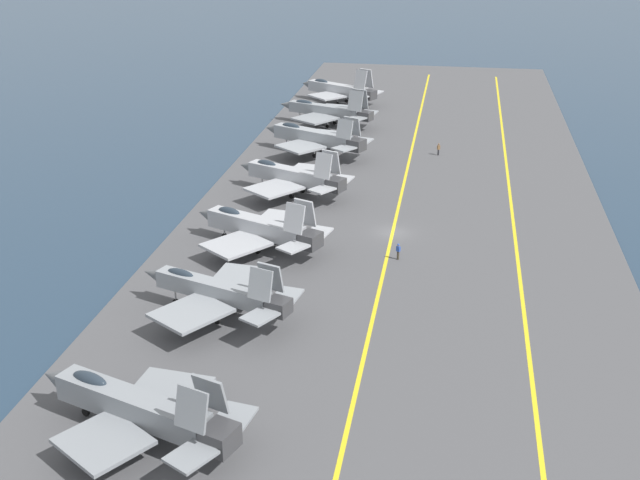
# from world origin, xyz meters

# --- Properties ---
(ground_plane) EXTENTS (2000.00, 2000.00, 0.00)m
(ground_plane) POSITION_xyz_m (0.00, 0.00, 0.00)
(ground_plane) COLOR #23384C
(carrier_deck) EXTENTS (196.92, 48.23, 0.40)m
(carrier_deck) POSITION_xyz_m (0.00, 0.00, 0.20)
(carrier_deck) COLOR #4C4C4F
(carrier_deck) RESTS_ON ground
(deck_stripe_foul_line) EXTENTS (177.22, 1.55, 0.01)m
(deck_stripe_foul_line) POSITION_xyz_m (0.00, -13.26, 0.40)
(deck_stripe_foul_line) COLOR yellow
(deck_stripe_foul_line) RESTS_ON carrier_deck
(deck_stripe_centerline) EXTENTS (177.23, 0.36, 0.01)m
(deck_stripe_centerline) POSITION_xyz_m (0.00, 0.00, 0.40)
(deck_stripe_centerline) COLOR yellow
(deck_stripe_centerline) RESTS_ON carrier_deck
(parked_jet_second) EXTENTS (12.24, 16.58, 6.01)m
(parked_jet_second) POSITION_xyz_m (-39.44, 13.99, 2.75)
(parked_jet_second) COLOR gray
(parked_jet_second) RESTS_ON carrier_deck
(parked_jet_third) EXTENTS (13.69, 15.39, 6.00)m
(parked_jet_third) POSITION_xyz_m (-22.04, 13.47, 2.94)
(parked_jet_third) COLOR gray
(parked_jet_third) RESTS_ON carrier_deck
(parked_jet_fourth) EXTENTS (14.12, 15.68, 6.22)m
(parked_jet_fourth) POSITION_xyz_m (-6.57, 13.59, 2.73)
(parked_jet_fourth) COLOR #A8AAAF
(parked_jet_fourth) RESTS_ON carrier_deck
(parked_jet_fifth) EXTENTS (13.95, 15.52, 6.37)m
(parked_jet_fifth) POSITION_xyz_m (10.34, 13.48, 2.86)
(parked_jet_fifth) COLOR #A8AAAF
(parked_jet_fifth) RESTS_ON carrier_deck
(parked_jet_sixth) EXTENTS (13.07, 16.95, 6.20)m
(parked_jet_sixth) POSITION_xyz_m (27.67, 13.74, 3.01)
(parked_jet_sixth) COLOR #93999E
(parked_jet_sixth) RESTS_ON carrier_deck
(parked_jet_seventh) EXTENTS (13.79, 17.03, 6.49)m
(parked_jet_seventh) POSITION_xyz_m (43.90, 14.57, 2.90)
(parked_jet_seventh) COLOR gray
(parked_jet_seventh) RESTS_ON carrier_deck
(parked_jet_eighth) EXTENTS (12.90, 16.04, 6.77)m
(parked_jet_eighth) POSITION_xyz_m (59.75, 15.00, 2.93)
(parked_jet_eighth) COLOR #A8AAAF
(parked_jet_eighth) RESTS_ON carrier_deck
(crew_blue_vest) EXTENTS (0.41, 0.46, 1.74)m
(crew_blue_vest) POSITION_xyz_m (-7.11, -1.16, 1.36)
(crew_blue_vest) COLOR #383328
(crew_blue_vest) RESTS_ON carrier_deck
(crew_brown_vest) EXTENTS (0.43, 0.46, 1.76)m
(crew_brown_vest) POSITION_xyz_m (30.36, -3.94, 1.36)
(crew_brown_vest) COLOR #232328
(crew_brown_vest) RESTS_ON carrier_deck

